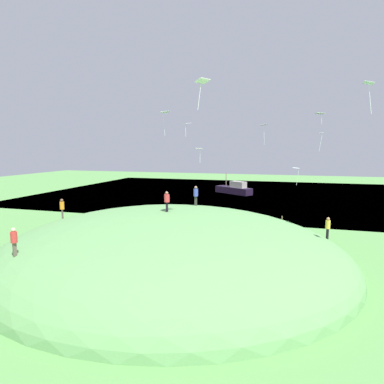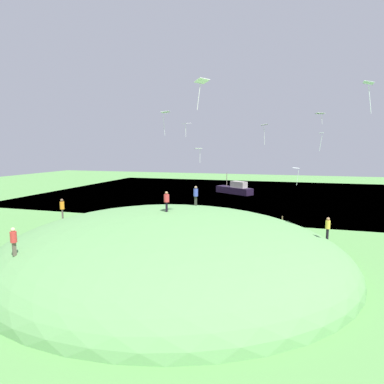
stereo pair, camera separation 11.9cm
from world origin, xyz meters
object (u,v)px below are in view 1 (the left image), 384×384
at_px(kite_0, 199,150).
at_px(kite_5, 165,113).
at_px(person_with_child, 62,206).
at_px(kite_1, 202,83).
at_px(kite_6, 321,135).
at_px(mooring_post, 282,221).
at_px(kite_4, 320,114).
at_px(kite_9, 186,124).
at_px(kite_2, 264,126).
at_px(person_walking_path, 196,193).
at_px(person_watching_kites, 167,199).
at_px(person_near_shore, 328,225).
at_px(kite_8, 296,169).
at_px(person_on_hilltop, 14,238).
at_px(boat_on_lake, 234,189).
at_px(kite_3, 369,85).

relative_size(kite_0, kite_5, 0.58).
xyz_separation_m(person_with_child, kite_1, (3.48, 13.64, 9.13)).
relative_size(kite_6, mooring_post, 1.59).
xyz_separation_m(kite_0, kite_4, (-8.02, 10.75, 3.66)).
distance_m(kite_0, kite_9, 5.11).
xyz_separation_m(kite_2, kite_4, (1.82, 5.70, 0.99)).
xyz_separation_m(person_walking_path, kite_2, (-10.07, 5.24, 6.61)).
bearing_deg(kite_9, person_watching_kites, 7.65).
bearing_deg(person_watching_kites, person_near_shore, 102.55).
relative_size(person_walking_path, kite_8, 1.08).
relative_size(person_with_child, person_walking_path, 0.99).
bearing_deg(kite_5, person_with_child, -53.46).
bearing_deg(kite_8, person_walking_path, -72.36).
bearing_deg(kite_0, person_with_child, -68.10).
bearing_deg(kite_2, person_near_shore, 29.37).
xyz_separation_m(person_watching_kites, person_walking_path, (-4.97, 0.93, -0.17)).
xyz_separation_m(person_walking_path, kite_1, (7.77, 2.57, 8.12)).
distance_m(person_walking_path, kite_1, 11.53).
bearing_deg(person_on_hilltop, kite_6, -26.94).
relative_size(person_watching_kites, kite_9, 1.10).
bearing_deg(person_near_shore, person_on_hilltop, -82.89).
relative_size(person_near_shore, kite_4, 1.45).
height_order(kite_0, kite_5, kite_5).
xyz_separation_m(kite_4, kite_5, (6.87, -14.35, -0.23)).
height_order(boat_on_lake, kite_9, kite_9).
xyz_separation_m(person_near_shore, kite_1, (7.21, -8.65, 10.21)).
bearing_deg(kite_8, kite_0, -73.41).
height_order(kite_1, kite_3, kite_1).
distance_m(boat_on_lake, kite_1, 43.75).
relative_size(kite_1, kite_4, 1.55).
bearing_deg(kite_3, kite_4, -172.26).
height_order(person_walking_path, person_on_hilltop, person_walking_path).
relative_size(kite_2, kite_9, 1.62).
bearing_deg(person_walking_path, kite_6, -154.03).
bearing_deg(person_with_child, kite_6, 89.99).
height_order(kite_4, kite_6, kite_4).
relative_size(kite_1, kite_8, 1.17).
bearing_deg(kite_2, kite_3, 27.03).
bearing_deg(kite_4, kite_8, -22.54).
xyz_separation_m(person_near_shore, person_walking_path, (-0.57, -11.22, 2.09)).
distance_m(boat_on_lake, kite_9, 31.84).
xyz_separation_m(person_walking_path, kite_6, (-6.50, 10.99, 5.36)).
distance_m(person_walking_path, kite_8, 9.35).
height_order(person_on_hilltop, kite_3, kite_3).
distance_m(person_watching_kites, kite_1, 9.13).
relative_size(boat_on_lake, kite_1, 4.04).
bearing_deg(kite_4, boat_on_lake, -153.95).
bearing_deg(kite_5, kite_9, 153.87).
height_order(kite_0, kite_8, kite_0).
bearing_deg(person_with_child, kite_9, 106.73).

